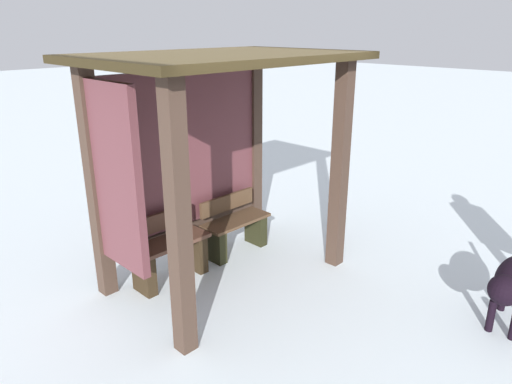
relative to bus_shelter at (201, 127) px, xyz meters
name	(u,v)px	position (x,y,z in m)	size (l,w,h in m)	color
ground_plane	(228,276)	(0.12, -0.23, -1.72)	(60.00, 60.00, 0.00)	white
bus_shelter	(201,127)	(0.00, 0.00, 0.00)	(2.74, 1.85, 2.47)	#413025
bench_left_inside	(169,252)	(-0.38, 0.17, -1.38)	(0.90, 0.36, 0.77)	#513426
bench_center_inside	(235,228)	(0.62, 0.18, -1.41)	(0.90, 0.36, 0.73)	#503925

